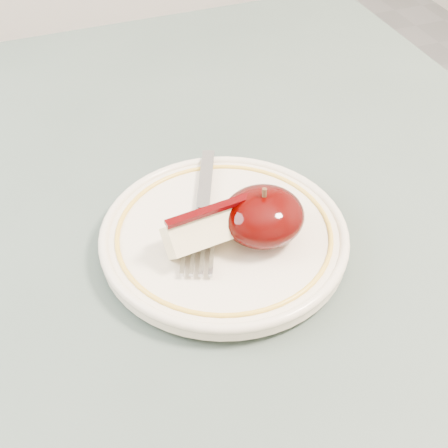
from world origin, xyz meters
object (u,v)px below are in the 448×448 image
object	(u,v)px
table	(147,308)
apple_half	(263,216)
fork	(203,211)
plate	(224,236)

from	to	relation	value
table	apple_half	xyz separation A→B (m)	(0.10, -0.04, 0.13)
apple_half	fork	world-z (taller)	apple_half
plate	apple_half	bearing A→B (deg)	-26.42
fork	apple_half	bearing A→B (deg)	-114.08
plate	apple_half	size ratio (longest dim) A/B	3.07
plate	apple_half	world-z (taller)	apple_half
plate	fork	distance (m)	0.03
table	plate	xyz separation A→B (m)	(0.07, -0.03, 0.10)
table	apple_half	world-z (taller)	apple_half
table	apple_half	distance (m)	0.17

